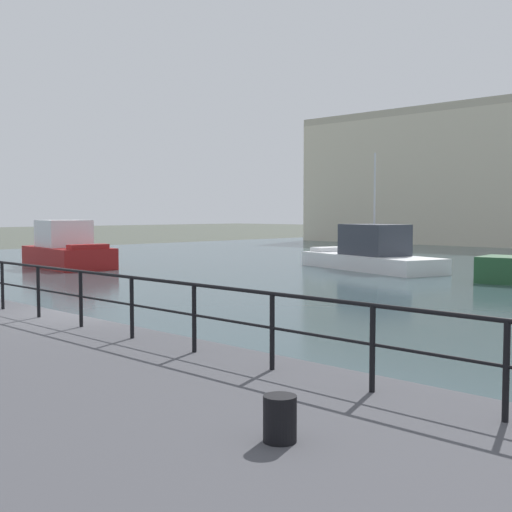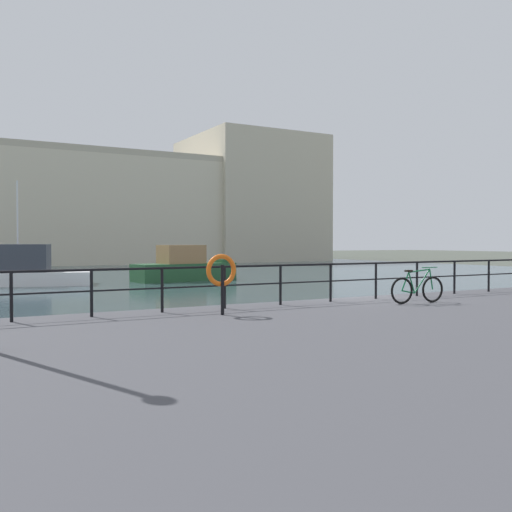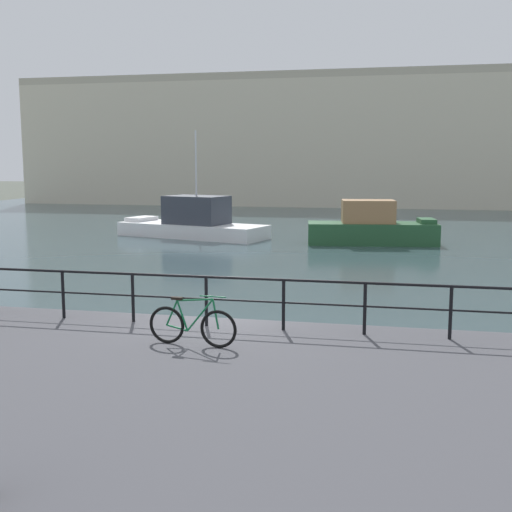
{
  "view_description": "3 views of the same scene",
  "coord_description": "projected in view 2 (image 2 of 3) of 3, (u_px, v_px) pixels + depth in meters",
  "views": [
    {
      "loc": [
        12.85,
        -7.42,
        3.01
      ],
      "look_at": [
        -0.34,
        5.96,
        1.79
      ],
      "focal_mm": 47.34,
      "sensor_mm": 36.0,
      "label": 1
    },
    {
      "loc": [
        -11.2,
        -13.51,
        2.52
      ],
      "look_at": [
        -0.77,
        5.13,
        1.99
      ],
      "focal_mm": 39.7,
      "sensor_mm": 36.0,
      "label": 2
    },
    {
      "loc": [
        3.82,
        -13.52,
        4.27
      ],
      "look_at": [
        0.08,
        3.76,
        1.7
      ],
      "focal_mm": 45.28,
      "sensor_mm": 36.0,
      "label": 3
    }
  ],
  "objects": [
    {
      "name": "water_basin",
      "position": [
        106.0,
        275.0,
        43.66
      ],
      "size": [
        80.0,
        60.0,
        0.01
      ],
      "primitive_type": "cube",
      "color": "#33474C",
      "rests_on": "ground_plane"
    },
    {
      "name": "harbor_building",
      "position": [
        109.0,
        208.0,
        68.6
      ],
      "size": [
        68.29,
        16.99,
        16.65
      ],
      "color": "beige",
      "rests_on": "ground_plane"
    },
    {
      "name": "ground_plane",
      "position": [
        360.0,
        324.0,
        17.32
      ],
      "size": [
        240.0,
        240.0,
        0.0
      ],
      "primitive_type": "plane",
      "color": "#4C5147"
    },
    {
      "name": "life_ring_stand",
      "position": [
        221.0,
        272.0,
        12.97
      ],
      "size": [
        0.75,
        0.16,
        1.4
      ],
      "color": "black",
      "rests_on": "quay_promenade"
    },
    {
      "name": "quay_railing",
      "position": [
        376.0,
        274.0,
        16.62
      ],
      "size": [
        26.46,
        0.07,
        1.08
      ],
      "color": "black",
      "rests_on": "quay_promenade"
    },
    {
      "name": "moored_red_daysailer",
      "position": [
        184.0,
        267.0,
        36.69
      ],
      "size": [
        6.93,
        3.07,
        2.32
      ],
      "rotation": [
        0.0,
        0.0,
        0.13
      ],
      "color": "#23512D",
      "rests_on": "water_basin"
    },
    {
      "name": "moored_harbor_tender",
      "position": [
        13.0,
        271.0,
        32.62
      ],
      "size": [
        9.22,
        5.18,
        6.05
      ],
      "rotation": [
        0.0,
        0.0,
        2.85
      ],
      "color": "white",
      "rests_on": "water_basin"
    },
    {
      "name": "parked_bicycle",
      "position": [
        417.0,
        289.0,
        15.4
      ],
      "size": [
        1.77,
        0.22,
        0.98
      ],
      "rotation": [
        0.0,
        0.0,
        -0.09
      ],
      "color": "black",
      "rests_on": "quay_promenade"
    }
  ]
}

